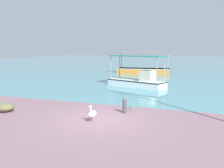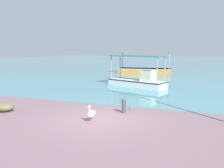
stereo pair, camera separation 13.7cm
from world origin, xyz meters
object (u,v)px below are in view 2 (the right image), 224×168
Objects in this scene: pelican at (91,114)px; glass_bottle at (130,108)px; net_pile at (4,107)px; mooring_bollard at (124,105)px; fishing_boat_outer at (138,80)px; fishing_boat_far_left at (144,69)px.

pelican reaches higher than glass_bottle.
pelican is 0.77× the size of net_pile.
mooring_bollard is at bearing 64.82° from pelican.
glass_bottle is (0.13, 0.70, -0.31)m from mooring_bollard.
fishing_boat_outer is 8.88m from mooring_bollard.
glass_bottle is (6.20, 2.62, -0.13)m from net_pile.
pelican is 2.98× the size of glass_bottle.
glass_bottle is at bearing 68.45° from pelican.
fishing_boat_outer is at bearing 93.06° from pelican.
fishing_boat_outer is (2.15, -11.43, 0.04)m from fishing_boat_far_left.
pelican is at bearing -86.94° from fishing_boat_outer.
pelican is (2.72, -22.15, -0.16)m from fishing_boat_far_left.
pelican is at bearing -0.67° from net_pile.
mooring_bollard is 0.75× the size of net_pile.
mooring_bollard is 2.92× the size of glass_bottle.
pelican reaches higher than net_pile.
net_pile is at bearing -96.25° from fishing_boat_far_left.
fishing_boat_far_left is 1.28× the size of fishing_boat_outer.
net_pile is at bearing -157.09° from glass_bottle.
fishing_boat_outer is at bearing 101.47° from glass_bottle.
fishing_boat_outer reaches higher than mooring_bollard.
net_pile is (-6.07, -1.91, -0.19)m from mooring_bollard.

